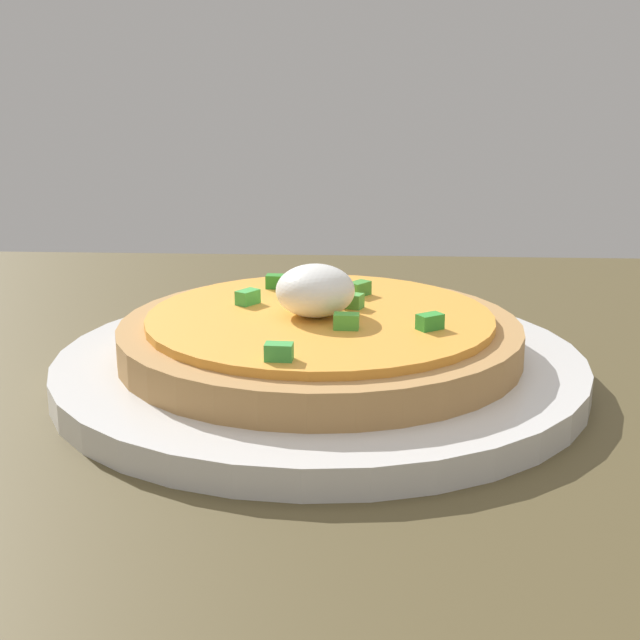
{
  "coord_description": "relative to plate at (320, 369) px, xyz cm",
  "views": [
    {
      "loc": [
        2.02,
        36.83,
        19.4
      ],
      "look_at": [
        4.52,
        -10.96,
        5.55
      ],
      "focal_mm": 51.97,
      "sensor_mm": 36.0,
      "label": 1
    }
  ],
  "objects": [
    {
      "name": "dining_table",
      "position": [
        -4.52,
        10.96,
        -1.78
      ],
      "size": [
        110.92,
        88.07,
        2.02
      ],
      "primitive_type": "cube",
      "color": "brown",
      "rests_on": "ground"
    },
    {
      "name": "plate",
      "position": [
        0.0,
        0.0,
        0.0
      ],
      "size": [
        28.73,
        28.73,
        1.53
      ],
      "primitive_type": "cylinder",
      "color": "silver",
      "rests_on": "dining_table"
    },
    {
      "name": "pizza",
      "position": [
        0.01,
        0.01,
        2.0
      ],
      "size": [
        21.71,
        21.71,
        5.1
      ],
      "color": "tan",
      "rests_on": "plate"
    }
  ]
}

